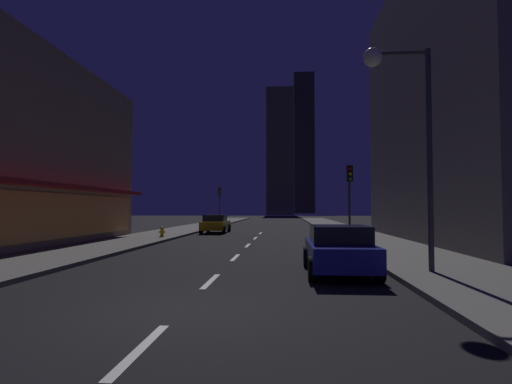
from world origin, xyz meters
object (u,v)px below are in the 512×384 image
object	(u,v)px
fire_hydrant_far_left	(162,232)
traffic_light_far_left	(219,198)
car_parked_far	(216,224)
traffic_light_near_right	(350,186)
street_lamp_right	(400,103)
car_parked_near	(339,249)

from	to	relation	value
fire_hydrant_far_left	traffic_light_far_left	xyz separation A→B (m)	(0.40, 19.61, 2.74)
car_parked_far	traffic_light_near_right	bearing A→B (deg)	-46.27
car_parked_far	street_lamp_right	distance (m)	22.13
car_parked_far	fire_hydrant_far_left	distance (m)	6.94
traffic_light_near_right	car_parked_far	bearing A→B (deg)	133.73
street_lamp_right	car_parked_near	bearing A→B (deg)	171.47
car_parked_near	car_parked_far	bearing A→B (deg)	110.28
car_parked_near	traffic_light_far_left	size ratio (longest dim) A/B	1.01
traffic_light_far_left	street_lamp_right	size ratio (longest dim) A/B	0.64
car_parked_far	fire_hydrant_far_left	size ratio (longest dim) A/B	6.48
fire_hydrant_far_left	traffic_light_far_left	distance (m)	19.81
fire_hydrant_far_left	car_parked_far	bearing A→B (deg)	70.62
car_parked_far	car_parked_near	bearing A→B (deg)	-69.72
traffic_light_near_right	street_lamp_right	world-z (taller)	street_lamp_right
car_parked_near	fire_hydrant_far_left	size ratio (longest dim) A/B	6.48
traffic_light_near_right	street_lamp_right	distance (m)	10.41
street_lamp_right	fire_hydrant_far_left	bearing A→B (deg)	130.48
fire_hydrant_far_left	traffic_light_near_right	bearing A→B (deg)	-14.63
car_parked_far	traffic_light_far_left	distance (m)	13.44
car_parked_near	traffic_light_far_left	distance (m)	33.90
traffic_light_far_left	street_lamp_right	bearing A→B (deg)	-71.66
car_parked_near	car_parked_far	distance (m)	20.78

